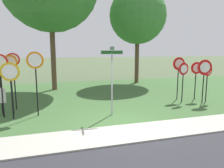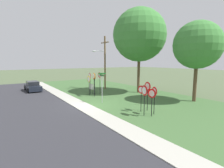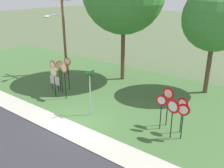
% 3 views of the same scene
% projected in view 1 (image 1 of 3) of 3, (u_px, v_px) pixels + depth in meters
% --- Properties ---
extents(ground_plane, '(160.00, 160.00, 0.00)m').
position_uv_depth(ground_plane, '(121.00, 126.00, 8.14)').
color(ground_plane, '#4C5B3D').
extents(sidewalk_strip, '(44.00, 1.60, 0.06)m').
position_uv_depth(sidewalk_strip, '(128.00, 133.00, 7.38)').
color(sidewalk_strip, '#ADAA9E').
rests_on(sidewalk_strip, ground_plane).
extents(grass_median, '(44.00, 12.00, 0.04)m').
position_uv_depth(grass_median, '(92.00, 95.00, 13.82)').
color(grass_median, '#3D6033').
rests_on(grass_median, ground_plane).
extents(stop_sign_near_left, '(0.77, 0.10, 2.42)m').
position_uv_depth(stop_sign_near_left, '(10.00, 78.00, 8.57)').
color(stop_sign_near_left, black).
rests_on(stop_sign_near_left, grass_median).
extents(stop_sign_near_right, '(0.63, 0.13, 2.78)m').
position_uv_depth(stop_sign_near_right, '(14.00, 70.00, 10.01)').
color(stop_sign_near_right, black).
rests_on(stop_sign_near_right, grass_median).
extents(stop_sign_far_left, '(0.67, 0.10, 2.71)m').
position_uv_depth(stop_sign_far_left, '(10.00, 72.00, 9.29)').
color(stop_sign_far_left, black).
rests_on(stop_sign_far_left, grass_median).
extents(stop_sign_far_center, '(0.71, 0.13, 2.76)m').
position_uv_depth(stop_sign_far_center, '(0.00, 72.00, 8.75)').
color(stop_sign_far_center, black).
rests_on(stop_sign_far_center, grass_median).
extents(stop_sign_center_tall, '(0.72, 0.15, 2.85)m').
position_uv_depth(stop_sign_center_tall, '(36.00, 70.00, 8.97)').
color(stop_sign_center_tall, black).
rests_on(stop_sign_center_tall, grass_median).
extents(yield_sign_near_left, '(0.69, 0.16, 2.22)m').
position_uv_depth(yield_sign_near_left, '(196.00, 72.00, 12.20)').
color(yield_sign_near_left, black).
rests_on(yield_sign_near_left, grass_median).
extents(yield_sign_near_right, '(0.71, 0.17, 2.17)m').
position_uv_depth(yield_sign_near_right, '(208.00, 74.00, 11.73)').
color(yield_sign_near_right, black).
rests_on(yield_sign_near_right, grass_median).
extents(yield_sign_far_left, '(0.75, 0.12, 2.51)m').
position_uv_depth(yield_sign_far_left, '(179.00, 68.00, 12.14)').
color(yield_sign_far_left, black).
rests_on(yield_sign_far_left, grass_median).
extents(yield_sign_far_right, '(0.69, 0.13, 2.23)m').
position_uv_depth(yield_sign_far_right, '(184.00, 73.00, 11.55)').
color(yield_sign_far_right, black).
rests_on(yield_sign_far_right, grass_median).
extents(yield_sign_center, '(0.83, 0.18, 2.41)m').
position_uv_depth(yield_sign_center, '(205.00, 71.00, 11.27)').
color(yield_sign_center, black).
rests_on(yield_sign_center, grass_median).
extents(street_name_post, '(0.96, 0.81, 3.06)m').
position_uv_depth(street_name_post, '(112.00, 75.00, 9.18)').
color(street_name_post, '#9EA0A8').
rests_on(street_name_post, grass_median).
extents(oak_tree_right, '(4.89, 4.89, 8.31)m').
position_uv_depth(oak_tree_right, '(138.00, 16.00, 17.92)').
color(oak_tree_right, brown).
rests_on(oak_tree_right, grass_median).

